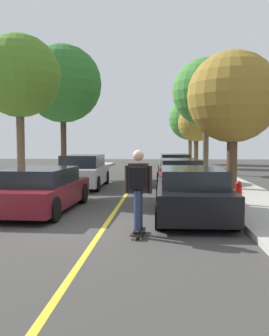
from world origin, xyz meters
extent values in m
plane|color=#3D3A38|center=(0.00, 0.00, 0.00)|extent=(80.00, 80.00, 0.00)
cube|color=gold|center=(0.00, 4.00, 0.00)|extent=(0.12, 39.20, 0.01)
cube|color=maroon|center=(-2.13, 2.02, 0.49)|extent=(1.95, 4.54, 0.62)
cube|color=black|center=(-2.13, 1.95, 1.02)|extent=(1.68, 2.72, 0.45)
cylinder|color=black|center=(-1.33, 0.45, 0.32)|extent=(0.24, 0.65, 0.64)
cylinder|color=black|center=(-1.23, 3.53, 0.32)|extent=(0.24, 0.65, 0.64)
cylinder|color=black|center=(-2.93, 3.58, 0.32)|extent=(0.24, 0.65, 0.64)
cube|color=#B7B7BC|center=(-2.13, 8.01, 0.55)|extent=(1.83, 4.35, 0.74)
cube|color=black|center=(-2.13, 8.00, 1.18)|extent=(1.60, 2.62, 0.53)
cylinder|color=black|center=(-1.28, 6.55, 0.32)|extent=(0.23, 0.64, 0.64)
cylinder|color=black|center=(-2.95, 6.54, 0.32)|extent=(0.23, 0.64, 0.64)
cylinder|color=black|center=(-1.32, 9.49, 0.32)|extent=(0.23, 0.64, 0.64)
cylinder|color=black|center=(-2.98, 9.47, 0.32)|extent=(0.23, 0.64, 0.64)
cube|color=black|center=(2.13, 1.37, 0.52)|extent=(1.80, 4.46, 0.67)
cube|color=black|center=(2.13, 1.42, 1.08)|extent=(1.59, 2.77, 0.45)
cylinder|color=black|center=(1.29, 2.89, 0.32)|extent=(0.22, 0.64, 0.64)
cylinder|color=black|center=(2.96, 2.90, 0.32)|extent=(0.22, 0.64, 0.64)
cylinder|color=black|center=(1.30, -0.16, 0.32)|extent=(0.22, 0.64, 0.64)
cylinder|color=black|center=(2.97, -0.16, 0.32)|extent=(0.22, 0.64, 0.64)
cube|color=maroon|center=(2.13, 7.17, 0.48)|extent=(1.90, 4.71, 0.60)
cube|color=black|center=(2.13, 7.23, 1.05)|extent=(1.63, 2.81, 0.52)
cylinder|color=black|center=(1.26, 8.77, 0.32)|extent=(0.24, 0.65, 0.64)
cylinder|color=black|center=(2.90, 8.82, 0.32)|extent=(0.24, 0.65, 0.64)
cylinder|color=black|center=(1.36, 5.52, 0.32)|extent=(0.24, 0.65, 0.64)
cylinder|color=black|center=(3.00, 5.57, 0.32)|extent=(0.24, 0.65, 0.64)
cube|color=#1E5B33|center=(2.13, 13.09, 0.54)|extent=(1.86, 4.30, 0.72)
cube|color=black|center=(2.13, 13.17, 1.13)|extent=(1.61, 2.78, 0.46)
cylinder|color=black|center=(1.28, 14.50, 0.32)|extent=(0.24, 0.65, 0.64)
cylinder|color=black|center=(2.90, 14.54, 0.32)|extent=(0.24, 0.65, 0.64)
cylinder|color=black|center=(1.36, 11.64, 0.32)|extent=(0.24, 0.65, 0.64)
cylinder|color=black|center=(2.98, 11.69, 0.32)|extent=(0.24, 0.65, 0.64)
cylinder|color=brown|center=(-4.19, 5.94, 1.82)|extent=(0.31, 0.31, 3.36)
sphere|color=#4C7A23|center=(-4.19, 5.94, 4.59)|extent=(3.22, 3.22, 3.22)
cylinder|color=#3D2D1E|center=(-4.19, 12.59, 2.19)|extent=(0.32, 0.32, 4.10)
sphere|color=#2D6B28|center=(-4.19, 12.59, 5.33)|extent=(4.36, 4.36, 4.36)
cylinder|color=#4C3823|center=(4.19, 6.88, 1.51)|extent=(0.42, 0.42, 2.74)
sphere|color=olive|center=(4.19, 6.88, 3.83)|extent=(3.67, 3.67, 3.67)
cylinder|color=brown|center=(4.19, 15.78, 2.06)|extent=(0.36, 0.36, 3.83)
sphere|color=#3D7F33|center=(4.19, 15.78, 5.22)|extent=(4.29, 4.29, 4.29)
cylinder|color=#4C3823|center=(4.19, 22.31, 1.48)|extent=(0.36, 0.36, 2.69)
sphere|color=olive|center=(4.19, 22.31, 3.61)|extent=(2.95, 2.95, 2.95)
cylinder|color=brown|center=(4.19, 28.47, 1.66)|extent=(0.34, 0.34, 3.03)
sphere|color=#3D7F33|center=(4.19, 28.47, 4.41)|extent=(4.17, 4.17, 4.17)
cylinder|color=#B2140F|center=(3.63, 2.75, 0.42)|extent=(0.20, 0.20, 0.55)
sphere|color=#B2140F|center=(3.63, 2.75, 0.75)|extent=(0.18, 0.18, 0.18)
cube|color=black|center=(0.84, -0.78, 0.09)|extent=(0.29, 0.86, 0.02)
cylinder|color=beige|center=(0.77, -0.44, 0.03)|extent=(0.03, 0.06, 0.06)
cylinder|color=beige|center=(0.96, -0.45, 0.03)|extent=(0.03, 0.06, 0.06)
cylinder|color=beige|center=(0.72, -1.11, 0.03)|extent=(0.03, 0.06, 0.06)
cylinder|color=beige|center=(0.91, -1.13, 0.03)|extent=(0.03, 0.06, 0.06)
cube|color=#99999E|center=(0.87, -0.44, 0.07)|extent=(0.10, 0.05, 0.02)
cube|color=#99999E|center=(0.81, -1.12, 0.07)|extent=(0.10, 0.05, 0.02)
cube|color=black|center=(0.86, -0.56, 0.13)|extent=(0.12, 0.27, 0.06)
cube|color=black|center=(0.82, -1.00, 0.13)|extent=(0.12, 0.27, 0.06)
cylinder|color=#283351|center=(0.85, -0.66, 0.57)|extent=(0.16, 0.16, 0.82)
cylinder|color=#283351|center=(0.83, -0.90, 0.57)|extent=(0.16, 0.16, 0.82)
cube|color=black|center=(0.84, -0.78, 1.23)|extent=(0.42, 0.25, 0.62)
sphere|color=tan|center=(0.84, -0.78, 1.70)|extent=(0.23, 0.23, 0.23)
cylinder|color=black|center=(0.60, -0.76, 1.20)|extent=(0.10, 0.10, 0.58)
cylinder|color=black|center=(1.09, -0.80, 1.20)|extent=(0.10, 0.10, 0.58)
cube|color=black|center=(0.83, -0.98, 1.25)|extent=(0.31, 0.20, 0.44)
camera|label=1|loc=(1.30, -8.66, 1.94)|focal=40.54mm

